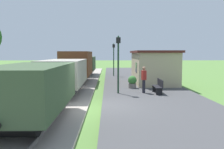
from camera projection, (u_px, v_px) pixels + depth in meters
The scene contains 12 objects.
ground_plane at pixel (98, 110), 11.57m from camera, with size 160.00×160.00×0.00m, color #517A38.
platform_slab at pixel (162, 108), 11.62m from camera, with size 6.00×60.00×0.25m, color #424244.
track_ballast at pixel (49, 109), 11.52m from camera, with size 3.80×60.00×0.12m, color #9E9389.
rail_near at pixel (64, 107), 11.52m from camera, with size 0.07×60.00×0.14m, color slate.
rail_far at pixel (34, 107), 11.50m from camera, with size 0.07×60.00×0.14m, color slate.
freight_train at pixel (72, 70), 18.96m from camera, with size 2.50×26.00×2.72m.
station_hut at pixel (153, 67), 20.00m from camera, with size 3.50×5.80×2.78m.
bench_near_hut at pixel (158, 86), 14.98m from camera, with size 0.42×1.50×0.91m.
person_waiting at pixel (144, 79), 15.12m from camera, with size 0.29×0.41×1.71m.
potted_planter at pixel (132, 82), 17.24m from camera, with size 0.64×0.64×0.92m.
lamp_post_near at pixel (118, 53), 14.82m from camera, with size 0.28×0.28×3.70m.
lamp_post_far at pixel (114, 53), 26.31m from camera, with size 0.28×0.28×3.70m.
Camera 1 is at (0.50, -11.37, 2.83)m, focal length 37.55 mm.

